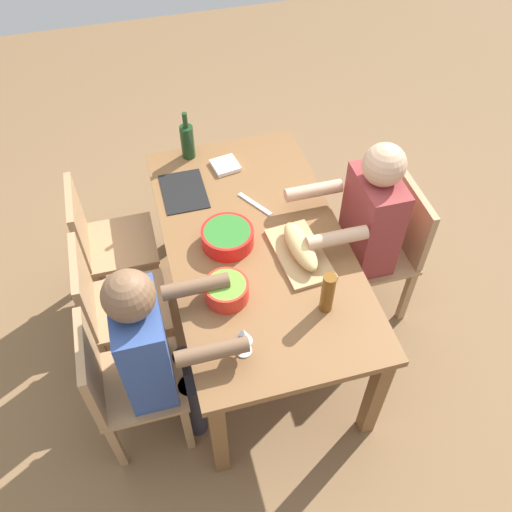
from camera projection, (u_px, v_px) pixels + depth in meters
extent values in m
plane|color=brown|center=(256.00, 324.00, 3.30)|extent=(8.00, 8.00, 0.00)
cube|color=brown|center=(256.00, 244.00, 2.76)|extent=(1.64, 0.88, 0.04)
cube|color=brown|center=(165.00, 208.00, 3.45)|extent=(0.07, 0.07, 0.70)
cube|color=brown|center=(219.00, 436.00, 2.50)|extent=(0.07, 0.07, 0.70)
cube|color=brown|center=(282.00, 187.00, 3.58)|extent=(0.07, 0.07, 0.70)
cube|color=brown|center=(375.00, 395.00, 2.63)|extent=(0.07, 0.07, 0.70)
cube|color=#A87F56|center=(129.00, 306.00, 2.86)|extent=(0.40, 0.40, 0.03)
cube|color=#A87F56|center=(83.00, 289.00, 2.66)|extent=(0.38, 0.04, 0.40)
cube|color=#A87F56|center=(162.00, 299.00, 3.16)|extent=(0.04, 0.04, 0.42)
cube|color=#A87F56|center=(172.00, 349.00, 2.95)|extent=(0.04, 0.04, 0.42)
cube|color=#A87F56|center=(102.00, 312.00, 3.10)|extent=(0.04, 0.04, 0.42)
cube|color=#A87F56|center=(108.00, 364.00, 2.89)|extent=(0.04, 0.04, 0.42)
cube|color=#A87F56|center=(140.00, 383.00, 2.57)|extent=(0.40, 0.40, 0.03)
cube|color=#A87F56|center=(90.00, 369.00, 2.38)|extent=(0.38, 0.04, 0.40)
cube|color=#A87F56|center=(175.00, 367.00, 2.88)|extent=(0.04, 0.04, 0.42)
cube|color=#A87F56|center=(187.00, 427.00, 2.67)|extent=(0.04, 0.04, 0.42)
cube|color=#A87F56|center=(110.00, 382.00, 2.82)|extent=(0.04, 0.04, 0.42)
cube|color=#A87F56|center=(116.00, 445.00, 2.61)|extent=(0.04, 0.04, 0.42)
cylinder|color=#2D2D38|center=(188.00, 378.00, 2.82)|extent=(0.11, 0.11, 0.45)
cylinder|color=#2D2D38|center=(194.00, 407.00, 2.72)|extent=(0.11, 0.11, 0.45)
cube|color=#334C8C|center=(144.00, 347.00, 2.36)|extent=(0.34, 0.20, 0.55)
cylinder|color=brown|center=(196.00, 286.00, 2.43)|extent=(0.07, 0.30, 0.07)
cylinder|color=brown|center=(212.00, 352.00, 2.21)|extent=(0.07, 0.30, 0.07)
sphere|color=brown|center=(128.00, 296.00, 2.08)|extent=(0.21, 0.21, 0.21)
cube|color=#A87F56|center=(374.00, 254.00, 3.09)|extent=(0.40, 0.40, 0.03)
cube|color=#A87F56|center=(412.00, 222.00, 2.96)|extent=(0.38, 0.04, 0.40)
cube|color=#A87F56|center=(351.00, 308.00, 3.12)|extent=(0.04, 0.04, 0.42)
cube|color=#A87F56|center=(330.00, 263.00, 3.34)|extent=(0.04, 0.04, 0.42)
cube|color=#A87F56|center=(406.00, 295.00, 3.18)|extent=(0.04, 0.04, 0.42)
cube|color=#A87F56|center=(382.00, 252.00, 3.39)|extent=(0.04, 0.04, 0.42)
cylinder|color=#2D2D38|center=(337.00, 296.00, 3.16)|extent=(0.11, 0.11, 0.45)
cylinder|color=#2D2D38|center=(328.00, 275.00, 3.26)|extent=(0.11, 0.11, 0.45)
cube|color=maroon|center=(372.00, 220.00, 2.86)|extent=(0.34, 0.20, 0.55)
cylinder|color=tan|center=(337.00, 238.00, 2.61)|extent=(0.07, 0.30, 0.07)
cylinder|color=tan|center=(313.00, 191.00, 2.83)|extent=(0.07, 0.30, 0.07)
sphere|color=tan|center=(384.00, 165.00, 2.58)|extent=(0.21, 0.21, 0.21)
cube|color=#A87F56|center=(120.00, 244.00, 3.14)|extent=(0.40, 0.40, 0.03)
cube|color=#A87F56|center=(78.00, 224.00, 2.95)|extent=(0.38, 0.04, 0.40)
cube|color=#A87F56|center=(151.00, 243.00, 3.45)|extent=(0.04, 0.04, 0.42)
cube|color=#A87F56|center=(159.00, 284.00, 3.23)|extent=(0.04, 0.04, 0.42)
cube|color=#A87F56|center=(96.00, 254.00, 3.39)|extent=(0.04, 0.04, 0.42)
cube|color=#A87F56|center=(100.00, 297.00, 3.17)|extent=(0.04, 0.04, 0.42)
cylinder|color=red|center=(227.00, 291.00, 2.49)|extent=(0.20, 0.20, 0.09)
cylinder|color=#669E33|center=(226.00, 286.00, 2.46)|extent=(0.18, 0.18, 0.03)
cylinder|color=red|center=(227.00, 237.00, 2.70)|extent=(0.26, 0.26, 0.09)
cylinder|color=#2D7028|center=(227.00, 233.00, 2.68)|extent=(0.23, 0.23, 0.03)
cube|color=tan|center=(300.00, 254.00, 2.68)|extent=(0.42, 0.25, 0.02)
ellipsoid|color=tan|center=(300.00, 246.00, 2.63)|extent=(0.33, 0.14, 0.09)
cylinder|color=#193819|center=(188.00, 142.00, 3.10)|extent=(0.08, 0.08, 0.20)
cylinder|color=#193819|center=(185.00, 120.00, 2.99)|extent=(0.03, 0.03, 0.09)
cylinder|color=brown|center=(328.00, 293.00, 2.40)|extent=(0.06, 0.06, 0.22)
cylinder|color=silver|center=(244.00, 351.00, 2.33)|extent=(0.07, 0.07, 0.01)
cylinder|color=silver|center=(244.00, 346.00, 2.30)|extent=(0.01, 0.01, 0.07)
cone|color=silver|center=(243.00, 335.00, 2.24)|extent=(0.08, 0.08, 0.08)
cube|color=black|center=(184.00, 191.00, 2.98)|extent=(0.32, 0.23, 0.01)
cube|color=silver|center=(255.00, 204.00, 2.91)|extent=(0.21, 0.14, 0.01)
cube|color=white|center=(225.00, 165.00, 3.10)|extent=(0.16, 0.16, 0.02)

